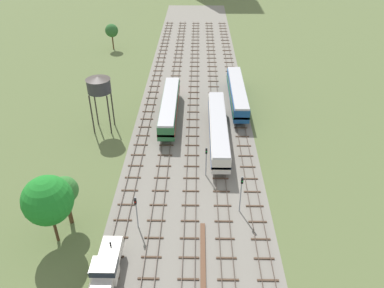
{
  "coord_description": "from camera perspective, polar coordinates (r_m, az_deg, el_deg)",
  "views": [
    {
      "loc": [
        0.88,
        -10.52,
        35.32
      ],
      "look_at": [
        0.0,
        41.7,
        1.5
      ],
      "focal_mm": 35.6,
      "sensor_mm": 36.0,
      "label": 1
    }
  ],
  "objects": [
    {
      "name": "track_centre_right",
      "position": [
        76.55,
        6.81,
        5.31
      ],
      "size": [
        2.4,
        126.0,
        0.29
      ],
      "color": "#47382D",
      "rests_on": "ground"
    },
    {
      "name": "lineside_tree_0",
      "position": [
        109.63,
        -11.95,
        16.28
      ],
      "size": [
        3.49,
        3.49,
        6.94
      ],
      "color": "#4C331E",
      "rests_on": "ground"
    },
    {
      "name": "lineside_tree_1",
      "position": [
        46.67,
        -20.82,
        -7.9
      ],
      "size": [
        5.85,
        5.85,
        9.39
      ],
      "color": "#4C331E",
      "rests_on": "ground"
    },
    {
      "name": "lineside_tree_2",
      "position": [
        49.34,
        -18.57,
        -6.64
      ],
      "size": [
        3.44,
        3.44,
        7.09
      ],
      "color": "#4C331E",
      "rests_on": "ground"
    },
    {
      "name": "track_far_left",
      "position": [
        76.75,
        -6.4,
        5.42
      ],
      "size": [
        2.4,
        126.0,
        0.29
      ],
      "color": "#47382D",
      "rests_on": "ground"
    },
    {
      "name": "signal_post_mid",
      "position": [
        55.91,
        2.14,
        -2.14
      ],
      "size": [
        0.28,
        0.47,
        5.05
      ],
      "color": "gray",
      "rests_on": "ground"
    },
    {
      "name": "shunter_loco_far_left_nearest",
      "position": [
        43.72,
        -12.78,
        -17.85
      ],
      "size": [
        2.74,
        8.46,
        3.1
      ],
      "color": "beige",
      "rests_on": "ground"
    },
    {
      "name": "track_centre",
      "position": [
        76.22,
        3.51,
        5.37
      ],
      "size": [
        2.4,
        126.0,
        0.29
      ],
      "color": "#47382D",
      "rests_on": "ground"
    },
    {
      "name": "signal_post_near",
      "position": [
        49.8,
        7.37,
        -6.88
      ],
      "size": [
        0.28,
        0.47,
        5.81
      ],
      "color": "gray",
      "rests_on": "ground"
    },
    {
      "name": "track_centre_left",
      "position": [
        76.14,
        0.19,
        5.4
      ],
      "size": [
        2.4,
        126.0,
        0.29
      ],
      "color": "#47382D",
      "rests_on": "ground"
    },
    {
      "name": "spare_rail_bundle",
      "position": [
        46.56,
        1.64,
        -16.22
      ],
      "size": [
        0.6,
        10.0,
        0.24
      ],
      "primitive_type": "cube",
      "color": "brown",
      "rests_on": "ground"
    },
    {
      "name": "passenger_coach_centre_near",
      "position": [
        64.62,
        3.95,
        2.43
      ],
      "size": [
        2.96,
        22.0,
        3.8
      ],
      "color": "beige",
      "rests_on": "ground"
    },
    {
      "name": "diesel_railcar_centre_right_midfar",
      "position": [
        77.37,
        6.79,
        7.67
      ],
      "size": [
        2.96,
        20.5,
        3.8
      ],
      "color": "#194C8C",
      "rests_on": "ground"
    },
    {
      "name": "signal_post_nearest",
      "position": [
        47.99,
        -8.35,
        -9.57
      ],
      "size": [
        0.28,
        0.47,
        4.97
      ],
      "color": "gray",
      "rests_on": "ground"
    },
    {
      "name": "water_tower",
      "position": [
        67.27,
        -13.81,
        8.56
      ],
      "size": [
        4.22,
        4.22,
        10.19
      ],
      "color": "#2D2826",
      "rests_on": "ground"
    },
    {
      "name": "ballast_bed",
      "position": [
        75.32,
        0.18,
        4.96
      ],
      "size": [
        21.56,
        176.0,
        0.01
      ],
      "primitive_type": "cube",
      "color": "gray",
      "rests_on": "ground"
    },
    {
      "name": "diesel_railcar_left_mid",
      "position": [
        71.62,
        -3.38,
        5.68
      ],
      "size": [
        2.96,
        20.5,
        3.8
      ],
      "color": "#286638",
      "rests_on": "ground"
    },
    {
      "name": "ground_plane",
      "position": [
        75.32,
        0.18,
        4.96
      ],
      "size": [
        480.0,
        480.0,
        0.0
      ],
      "primitive_type": "plane",
      "color": "#5B6B3D"
    },
    {
      "name": "track_left",
      "position": [
        76.32,
        -3.12,
        5.42
      ],
      "size": [
        2.4,
        126.0,
        0.29
      ],
      "color": "#47382D",
      "rests_on": "ground"
    }
  ]
}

